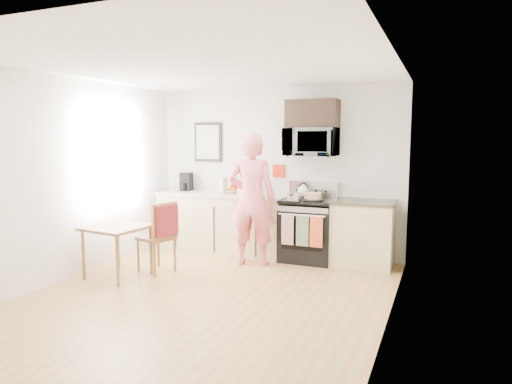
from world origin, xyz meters
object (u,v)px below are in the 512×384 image
at_px(dining_table, 117,232).
at_px(chair, 162,228).
at_px(cake, 313,197).
at_px(microwave, 311,142).
at_px(person, 252,200).
at_px(range, 308,232).

relative_size(dining_table, chair, 0.75).
bearing_deg(chair, dining_table, -125.58).
xyz_separation_m(dining_table, cake, (2.16, 1.68, 0.37)).
distance_m(microwave, person, 1.24).
bearing_deg(cake, range, 138.76).
bearing_deg(range, dining_table, -139.79).
bearing_deg(dining_table, person, 41.55).
xyz_separation_m(range, cake, (0.08, -0.07, 0.54)).
height_order(person, chair, person).
height_order(person, cake, person).
height_order(range, microwave, microwave).
relative_size(range, cake, 3.68).
xyz_separation_m(person, chair, (-0.93, -0.87, -0.32)).
distance_m(microwave, chair, 2.48).
relative_size(microwave, person, 0.40).
relative_size(range, person, 0.61).
bearing_deg(microwave, cake, -64.69).
distance_m(person, dining_table, 1.88).
height_order(microwave, person, microwave).
height_order(microwave, cake, microwave).
xyz_separation_m(person, dining_table, (-1.38, -1.23, -0.34)).
bearing_deg(microwave, person, -137.52).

